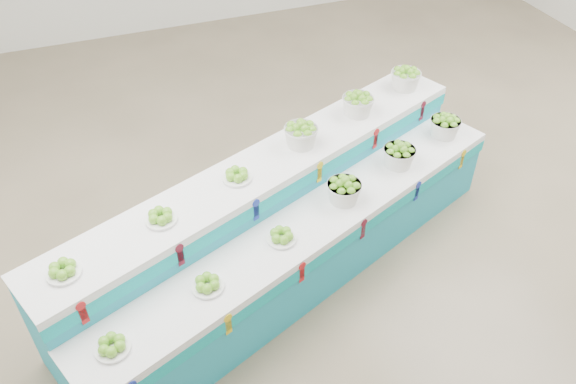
{
  "coord_description": "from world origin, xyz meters",
  "views": [
    {
      "loc": [
        -2.26,
        -3.84,
        4.02
      ],
      "look_at": [
        -0.96,
        -0.38,
        0.87
      ],
      "focal_mm": 36.47,
      "sensor_mm": 36.0,
      "label": 1
    }
  ],
  "objects_px": {
    "basket_upper_right": "(406,78)",
    "basket_lower_left": "(344,190)",
    "plate_upper_mid": "(160,216)",
    "display_stand": "(288,223)"
  },
  "relations": [
    {
      "from": "display_stand",
      "to": "plate_upper_mid",
      "type": "bearing_deg",
      "value": 165.61
    },
    {
      "from": "basket_upper_right",
      "to": "basket_lower_left",
      "type": "bearing_deg",
      "value": -137.52
    },
    {
      "from": "basket_upper_right",
      "to": "display_stand",
      "type": "bearing_deg",
      "value": -149.7
    },
    {
      "from": "basket_lower_left",
      "to": "display_stand",
      "type": "bearing_deg",
      "value": 168.06
    },
    {
      "from": "plate_upper_mid",
      "to": "basket_upper_right",
      "type": "height_order",
      "value": "basket_upper_right"
    },
    {
      "from": "display_stand",
      "to": "basket_lower_left",
      "type": "bearing_deg",
      "value": -33.92
    },
    {
      "from": "display_stand",
      "to": "plate_upper_mid",
      "type": "xyz_separation_m",
      "value": [
        -1.07,
        -0.14,
        0.56
      ]
    },
    {
      "from": "plate_upper_mid",
      "to": "basket_upper_right",
      "type": "bearing_deg",
      "value": 21.98
    },
    {
      "from": "basket_lower_left",
      "to": "plate_upper_mid",
      "type": "relative_size",
      "value": 1.21
    },
    {
      "from": "display_stand",
      "to": "basket_upper_right",
      "type": "xyz_separation_m",
      "value": [
        1.6,
        0.93,
        0.62
      ]
    }
  ]
}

